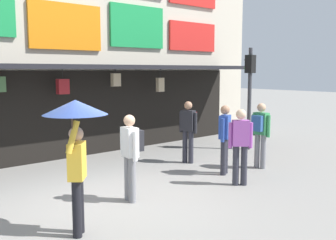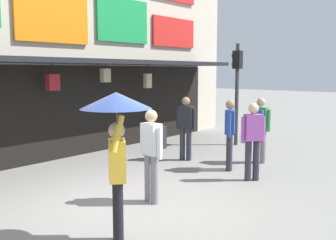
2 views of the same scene
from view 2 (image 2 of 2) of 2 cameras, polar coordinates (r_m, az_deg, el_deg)
name	(u,v)px [view 2 (image 2 of 2)]	position (r m, az deg, el deg)	size (l,w,h in m)	color
ground_plane	(129,204)	(7.13, -5.82, -12.11)	(80.00, 80.00, 0.00)	gray
traffic_light_far	(237,78)	(12.46, 10.08, 6.12)	(0.31, 0.34, 3.20)	#38383D
pedestrian_in_yellow	(186,123)	(10.24, 2.66, -0.49)	(0.43, 0.51, 1.68)	#2D2D38
pedestrian_in_purple	(253,137)	(8.50, 12.34, -2.49)	(0.42, 0.40, 1.68)	#2D2D38
pedestrian_with_umbrella	(116,125)	(5.21, -7.57, -0.73)	(0.96, 0.96, 2.08)	black
pedestrian_in_black	(260,125)	(10.18, 13.36, -0.72)	(0.37, 0.53, 1.68)	gray
pedestrian_in_blue	(152,149)	(6.93, -2.30, -4.22)	(0.39, 0.53, 1.68)	gray
pedestrian_in_green	(230,131)	(9.30, 9.06, -1.58)	(0.48, 0.36, 1.68)	#2D2D38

